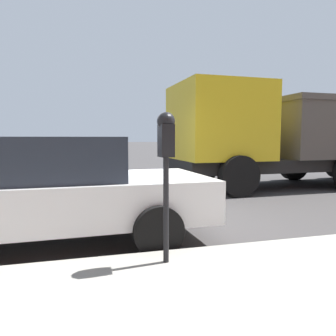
# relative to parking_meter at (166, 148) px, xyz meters

# --- Properties ---
(ground_plane) EXTENTS (220.00, 220.00, 0.00)m
(ground_plane) POSITION_rel_parking_meter_xyz_m (2.56, 0.13, -1.36)
(ground_plane) COLOR #3D3A3A
(parking_meter) EXTENTS (0.21, 0.19, 1.61)m
(parking_meter) POSITION_rel_parking_meter_xyz_m (0.00, 0.00, 0.00)
(parking_meter) COLOR black
(parking_meter) RESTS_ON sidewalk
(car_white) EXTENTS (2.24, 4.90, 1.48)m
(car_white) POSITION_rel_parking_meter_xyz_m (1.46, 1.55, -0.58)
(car_white) COLOR silver
(car_white) RESTS_ON ground_plane
(dump_truck) EXTENTS (2.91, 7.89, 2.95)m
(dump_truck) POSITION_rel_parking_meter_xyz_m (5.27, -5.62, 0.24)
(dump_truck) COLOR black
(dump_truck) RESTS_ON ground_plane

